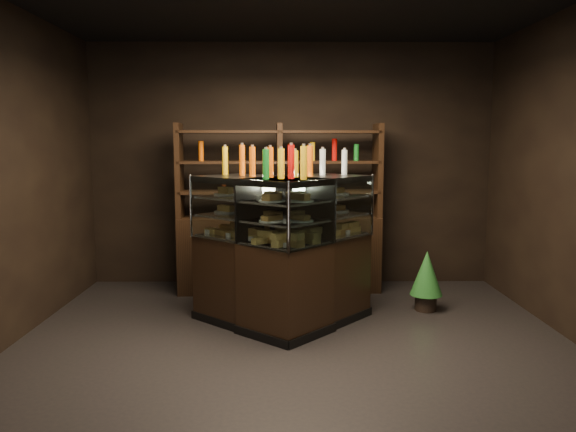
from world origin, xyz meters
name	(u,v)px	position (x,y,z in m)	size (l,w,h in m)	color
ground	(295,354)	(0.00, 0.00, 0.00)	(5.00, 5.00, 0.00)	black
room_shell	(295,122)	(0.00, 0.00, 1.94)	(5.02, 5.02, 3.01)	black
display_case	(284,276)	(-0.09, 0.78, 0.49)	(1.86, 1.45, 1.46)	black
food_display	(284,215)	(-0.09, 0.77, 1.08)	(1.44, 1.02, 0.45)	#C49246
bottles_top	(284,162)	(-0.09, 0.78, 1.59)	(1.27, 0.88, 0.30)	#D8590A
potted_conifer	(427,272)	(1.42, 1.23, 0.42)	(0.34, 0.34, 0.73)	black
back_shelving	(279,241)	(-0.14, 2.05, 0.61)	(2.41, 0.53, 2.00)	black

